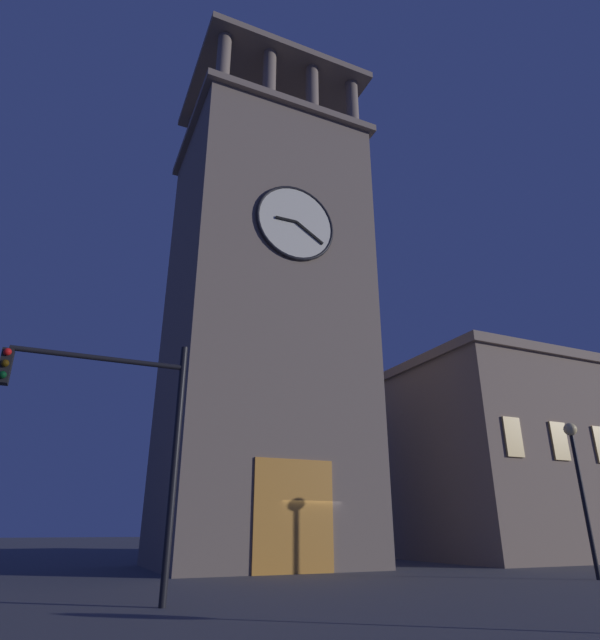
{
  "coord_description": "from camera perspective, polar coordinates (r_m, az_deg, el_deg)",
  "views": [
    {
      "loc": [
        9.03,
        19.95,
        1.5
      ],
      "look_at": [
        -1.21,
        -2.84,
        11.51
      ],
      "focal_mm": 29.37,
      "sensor_mm": 36.0,
      "label": 1
    }
  ],
  "objects": [
    {
      "name": "ground_plane",
      "position": [
        21.95,
        0.17,
        -25.75
      ],
      "size": [
        200.0,
        200.0,
        0.0
      ],
      "primitive_type": "plane",
      "color": "#4C4C51"
    },
    {
      "name": "traffic_signal_near",
      "position": [
        12.47,
        -18.95,
        -10.33
      ],
      "size": [
        3.91,
        0.41,
        5.63
      ],
      "color": "black",
      "rests_on": "ground_plane"
    },
    {
      "name": "adjacent_wing_building",
      "position": [
        34.64,
        25.69,
        -13.65
      ],
      "size": [
        17.99,
        9.22,
        10.34
      ],
      "color": "gray",
      "rests_on": "ground_plane"
    },
    {
      "name": "street_lamp",
      "position": [
        20.87,
        27.98,
        -13.93
      ],
      "size": [
        0.44,
        0.44,
        4.98
      ],
      "color": "black",
      "rests_on": "ground_plane"
    },
    {
      "name": "clocktower",
      "position": [
        26.14,
        -3.94,
        0.32
      ],
      "size": [
        9.27,
        8.27,
        28.82
      ],
      "color": "#75665B",
      "rests_on": "ground_plane"
    }
  ]
}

